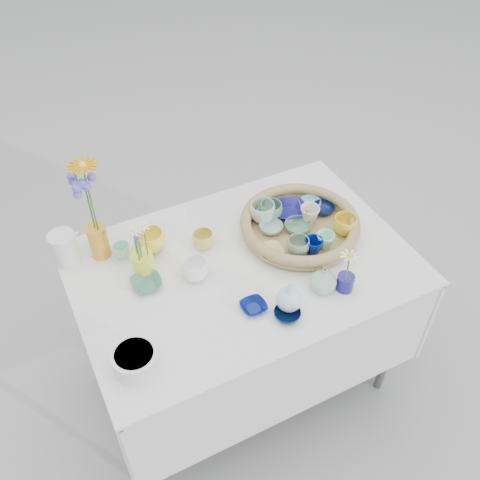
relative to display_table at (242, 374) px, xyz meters
name	(u,v)px	position (x,y,z in m)	size (l,w,h in m)	color
ground	(242,374)	(0.00, 0.00, 0.00)	(80.00, 80.00, 0.00)	#A5A5A3
display_table	(242,374)	(0.00, 0.00, 0.00)	(1.26, 0.86, 0.77)	white
wicker_tray	(300,225)	(0.28, 0.05, 0.80)	(0.47, 0.47, 0.08)	brown
tray_ceramic_0	(289,210)	(0.29, 0.15, 0.80)	(0.14, 0.14, 0.03)	navy
tray_ceramic_1	(323,209)	(0.42, 0.10, 0.80)	(0.09, 0.09, 0.03)	#061139
tray_ceramic_2	(345,225)	(0.43, -0.04, 0.82)	(0.09, 0.09, 0.07)	yellow
tray_ceramic_3	(298,227)	(0.27, 0.05, 0.80)	(0.11, 0.11, 0.03)	#538C63
tray_ceramic_4	(298,246)	(0.20, -0.06, 0.82)	(0.09, 0.09, 0.07)	gray
tray_ceramic_5	(271,228)	(0.18, 0.09, 0.80)	(0.09, 0.09, 0.03)	#94B9B3
tray_ceramic_6	(262,212)	(0.18, 0.17, 0.82)	(0.10, 0.10, 0.08)	silver
tray_ceramic_7	(310,215)	(0.34, 0.07, 0.82)	(0.08, 0.08, 0.07)	beige
tray_ceramic_8	(310,204)	(0.39, 0.15, 0.80)	(0.09, 0.09, 0.03)	#75BFE7
tray_ceramic_9	(313,246)	(0.26, -0.08, 0.82)	(0.07, 0.07, 0.07)	navy
tray_ceramic_10	(270,252)	(0.11, -0.02, 0.80)	(0.10, 0.10, 0.02)	#D8D07C
tray_ceramic_11	(325,241)	(0.31, -0.08, 0.82)	(0.07, 0.07, 0.06)	#92EFC7
tray_ceramic_12	(271,211)	(0.21, 0.16, 0.82)	(0.09, 0.09, 0.07)	#549569
loose_ceramic_0	(150,241)	(-0.28, 0.23, 0.81)	(0.11, 0.11, 0.09)	yellow
loose_ceramic_1	(203,240)	(-0.09, 0.15, 0.80)	(0.09, 0.09, 0.07)	#D5C151
loose_ceramic_2	(147,283)	(-0.36, 0.06, 0.78)	(0.11, 0.11, 0.03)	#447E66
loose_ceramic_3	(195,270)	(-0.19, 0.02, 0.80)	(0.10, 0.10, 0.08)	white
loose_ceramic_4	(253,307)	(-0.07, -0.21, 0.78)	(0.09, 0.09, 0.02)	#051160
loose_ceramic_5	(122,251)	(-0.39, 0.24, 0.80)	(0.07, 0.07, 0.06)	#9CE8CA
loose_ceramic_6	(287,314)	(0.02, -0.30, 0.78)	(0.09, 0.09, 0.03)	black
fluted_bowl	(135,360)	(-0.50, -0.25, 0.80)	(0.15, 0.15, 0.08)	silver
bud_vase_paleblue	(290,295)	(0.05, -0.26, 0.84)	(0.09, 0.09, 0.14)	silver
bud_vase_seafoam	(323,279)	(0.20, -0.24, 0.82)	(0.10, 0.10, 0.10)	#97BAAB
bud_vase_cobalt	(345,282)	(0.27, -0.28, 0.80)	(0.06, 0.06, 0.06)	navy
single_daisy	(348,268)	(0.26, -0.29, 0.89)	(0.08, 0.08, 0.14)	white
tall_vase_yellow	(99,242)	(-0.46, 0.29, 0.83)	(0.07, 0.07, 0.14)	orange
gerbera	(91,199)	(-0.45, 0.27, 1.05)	(0.12, 0.12, 0.30)	#D67D00
hydrangea	(90,206)	(-0.46, 0.29, 1.00)	(0.08, 0.08, 0.28)	#5A52C7
white_pitcher	(64,248)	(-0.58, 0.31, 0.83)	(0.14, 0.10, 0.13)	silver
daisy_cup	(143,262)	(-0.34, 0.13, 0.81)	(0.08, 0.08, 0.09)	#F4F336
daisy_posy	(140,241)	(-0.34, 0.12, 0.93)	(0.08, 0.08, 0.15)	white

